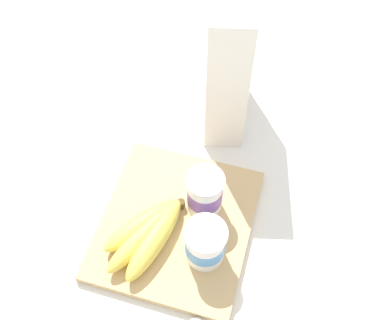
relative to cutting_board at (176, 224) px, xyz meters
The scene contains 6 objects.
ground_plane 0.01m from the cutting_board, ahead, with size 2.40×2.40×0.00m, color silver.
cutting_board is the anchor object (origin of this frame).
cereal_box 0.32m from the cutting_board, behind, with size 0.20×0.07×0.30m, color white.
yogurt_cup_front 0.08m from the cutting_board, 138.67° to the left, with size 0.07×0.07×0.09m.
yogurt_cup_back 0.09m from the cutting_board, 55.55° to the left, with size 0.07×0.07×0.08m.
banana_bunch 0.06m from the cutting_board, 40.76° to the right, with size 0.18×0.13×0.04m.
Camera 1 is at (0.35, 0.13, 0.76)m, focal length 43.93 mm.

